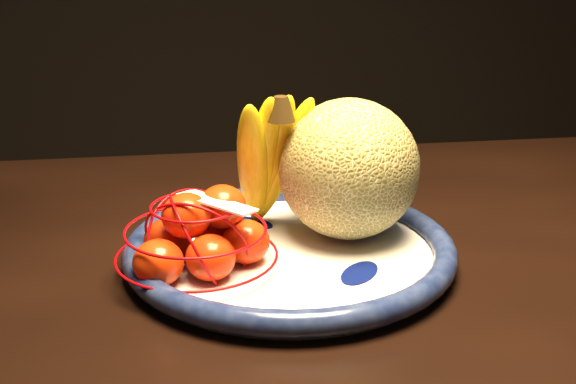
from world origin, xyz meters
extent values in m
cube|color=black|center=(-0.08, -0.02, 0.74)|extent=(1.53, 0.94, 0.04)
cylinder|color=black|center=(0.61, 0.35, 0.36)|extent=(0.06, 0.06, 0.72)
cylinder|color=white|center=(0.08, 0.04, 0.76)|extent=(0.30, 0.30, 0.01)
torus|color=#070F3A|center=(0.08, 0.04, 0.77)|extent=(0.33, 0.33, 0.02)
cylinder|color=white|center=(0.08, 0.04, 0.76)|extent=(0.14, 0.14, 0.00)
ellipsoid|color=#051053|center=(0.13, -0.03, 0.77)|extent=(0.11, 0.12, 0.00)
ellipsoid|color=#051053|center=(0.05, 0.11, 0.77)|extent=(0.11, 0.10, 0.00)
ellipsoid|color=#051053|center=(-0.02, 0.04, 0.77)|extent=(0.10, 0.08, 0.00)
sphere|color=olive|center=(0.14, 0.06, 0.84)|extent=(0.14, 0.14, 0.14)
ellipsoid|color=yellow|center=(0.05, 0.09, 0.85)|extent=(0.05, 0.10, 0.16)
ellipsoid|color=yellow|center=(0.06, 0.09, 0.85)|extent=(0.04, 0.09, 0.16)
ellipsoid|color=yellow|center=(0.07, 0.09, 0.85)|extent=(0.07, 0.09, 0.16)
ellipsoid|color=yellow|center=(0.08, 0.10, 0.85)|extent=(0.09, 0.09, 0.16)
cone|color=black|center=(0.07, 0.09, 0.92)|extent=(0.03, 0.03, 0.02)
ellipsoid|color=#F13C14|center=(-0.05, -0.02, 0.79)|extent=(0.05, 0.05, 0.04)
ellipsoid|color=#F13C14|center=(0.00, -0.01, 0.79)|extent=(0.05, 0.05, 0.04)
ellipsoid|color=#F13C14|center=(0.03, 0.02, 0.79)|extent=(0.05, 0.05, 0.04)
ellipsoid|color=#F13C14|center=(-0.04, 0.03, 0.79)|extent=(0.05, 0.05, 0.04)
ellipsoid|color=#F13C14|center=(0.01, 0.05, 0.79)|extent=(0.05, 0.05, 0.04)
ellipsoid|color=#F13C14|center=(-0.02, 0.01, 0.82)|extent=(0.05, 0.05, 0.04)
ellipsoid|color=#F13C14|center=(0.01, 0.03, 0.82)|extent=(0.05, 0.05, 0.04)
torus|color=#B20509|center=(-0.01, 0.01, 0.78)|extent=(0.18, 0.18, 0.00)
torus|color=#B20509|center=(-0.01, 0.01, 0.81)|extent=(0.16, 0.16, 0.00)
torus|color=#B20509|center=(-0.01, 0.01, 0.83)|extent=(0.10, 0.10, 0.00)
torus|color=#B20509|center=(-0.01, 0.01, 0.80)|extent=(0.11, 0.09, 0.09)
torus|color=#B20509|center=(-0.01, 0.01, 0.80)|extent=(0.05, 0.10, 0.09)
torus|color=#B20509|center=(-0.01, 0.01, 0.80)|extent=(0.11, 0.09, 0.09)
cube|color=white|center=(0.01, 0.01, 0.84)|extent=(0.07, 0.07, 0.01)
camera|label=1|loc=(-0.03, -0.60, 1.06)|focal=45.00mm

